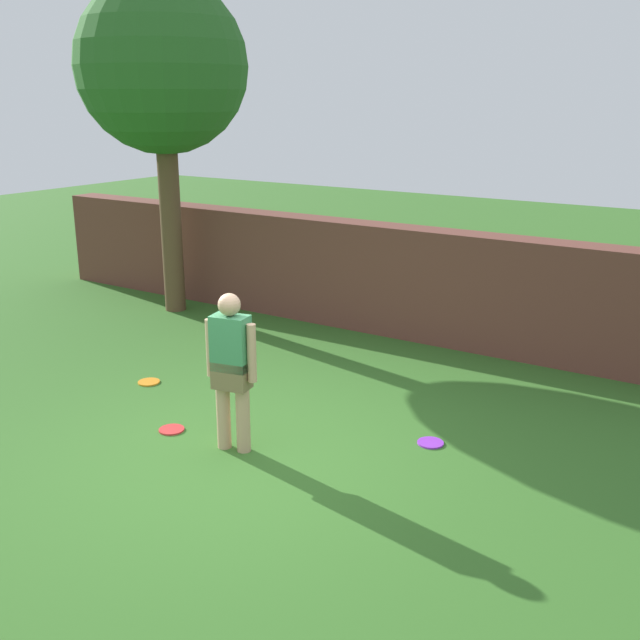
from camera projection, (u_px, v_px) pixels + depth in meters
name	position (u px, v px, depth m)	size (l,w,h in m)	color
ground_plane	(238.00, 458.00, 7.37)	(40.00, 40.00, 0.00)	#336623
brick_wall	(343.00, 273.00, 11.50)	(11.62, 0.50, 1.62)	brown
tree	(162.00, 69.00, 11.40)	(2.64, 2.64, 5.17)	brown
person	(231.00, 365.00, 7.31)	(0.53, 0.28, 1.62)	tan
frisbee_purple	(430.00, 443.00, 7.67)	(0.27, 0.27, 0.02)	purple
frisbee_red	(172.00, 430.00, 7.98)	(0.27, 0.27, 0.02)	red
frisbee_orange	(149.00, 382.00, 9.30)	(0.27, 0.27, 0.02)	orange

